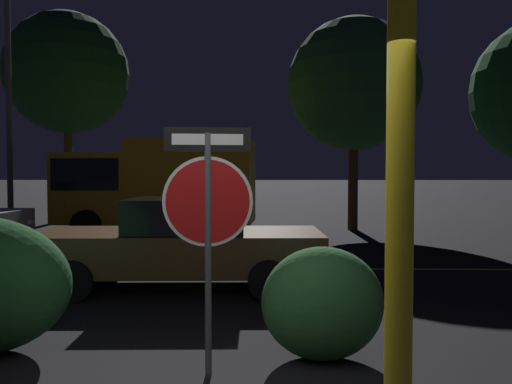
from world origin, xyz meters
TOP-DOWN VIEW (x-y plane):
  - road_center_stripe at (0.00, 6.43)m, footprint 38.11×0.12m
  - stop_sign at (-0.02, 1.35)m, footprint 0.81×0.12m
  - yellow_pole_right at (1.18, -0.59)m, footprint 0.14×0.14m
  - hedge_bush_2 at (1.06, 1.75)m, footprint 1.21×0.80m
  - passing_car_2 at (-0.86, 4.77)m, footprint 4.67×1.95m
  - delivery_truck at (-2.76, 11.42)m, footprint 5.72×2.70m
  - street_lamp at (-6.70, 10.73)m, footprint 0.45×0.45m
  - tree_1 at (3.32, 13.12)m, footprint 4.27×4.27m
  - tree_2 at (-7.34, 16.48)m, footprint 4.76×4.76m

SIDE VIEW (x-z plane):
  - road_center_stripe at x=0.00m, z-range 0.00..0.01m
  - hedge_bush_2 at x=1.06m, z-range 0.00..1.12m
  - passing_car_2 at x=-0.86m, z-range 0.00..1.44m
  - delivery_truck at x=-2.76m, z-range 0.14..2.96m
  - stop_sign at x=-0.02m, z-range 0.45..2.70m
  - yellow_pole_right at x=1.18m, z-range 0.00..3.48m
  - tree_1 at x=3.32m, z-range 1.27..8.11m
  - street_lamp at x=-6.70m, z-range 1.05..8.90m
  - tree_2 at x=-7.34m, z-range 1.68..9.85m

